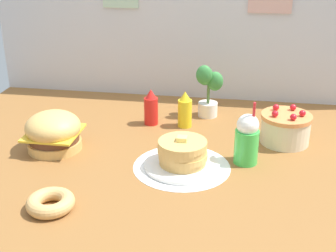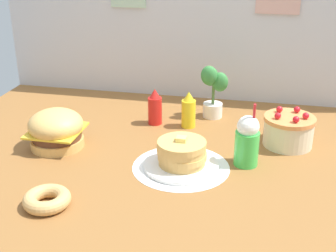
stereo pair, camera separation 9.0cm
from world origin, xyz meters
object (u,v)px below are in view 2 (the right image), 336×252
layer_cake (289,130)px  mustard_bottle (189,111)px  pancake_stack (182,155)px  cream_soda_cup (247,141)px  burger (56,129)px  ketchup_bottle (155,108)px  potted_plant (213,89)px  donut_pink_glaze (47,199)px

layer_cake → mustard_bottle: (-0.50, 0.12, 0.01)m
pancake_stack → cream_soda_cup: bearing=18.2°
burger → ketchup_bottle: size_ratio=1.33×
potted_plant → layer_cake: bearing=-35.2°
burger → layer_cake: bearing=13.0°
pancake_stack → ketchup_bottle: bearing=116.7°
layer_cake → donut_pink_glaze: 1.15m
donut_pink_glaze → potted_plant: bearing=63.9°
layer_cake → mustard_bottle: 0.51m
burger → donut_pink_glaze: 0.52m
pancake_stack → ketchup_bottle: 0.50m
cream_soda_cup → donut_pink_glaze: size_ratio=1.61×
layer_cake → cream_soda_cup: bearing=-127.5°
burger → ketchup_bottle: 0.53m
pancake_stack → cream_soda_cup: cream_soda_cup is taller
ketchup_bottle → donut_pink_glaze: bearing=-103.9°
mustard_bottle → cream_soda_cup: size_ratio=0.67×
cream_soda_cup → pancake_stack: bearing=-161.8°
cream_soda_cup → donut_pink_glaze: cream_soda_cup is taller
ketchup_bottle → donut_pink_glaze: size_ratio=1.08×
layer_cake → donut_pink_glaze: size_ratio=1.34×
mustard_bottle → potted_plant: size_ratio=0.66×
burger → cream_soda_cup: size_ratio=0.88×
mustard_bottle → pancake_stack: bearing=-84.0°
mustard_bottle → donut_pink_glaze: size_ratio=1.08×
potted_plant → mustard_bottle: bearing=-122.4°
burger → mustard_bottle: mustard_bottle is taller
burger → mustard_bottle: size_ratio=1.33×
ketchup_bottle → mustard_bottle: same height
layer_cake → mustard_bottle: bearing=166.9°
layer_cake → ketchup_bottle: ketchup_bottle is taller
ketchup_bottle → donut_pink_glaze: (-0.21, -0.85, -0.06)m
layer_cake → ketchup_bottle: bearing=170.0°
ketchup_bottle → pancake_stack: bearing=-63.3°
mustard_bottle → potted_plant: (0.10, 0.16, 0.07)m
ketchup_bottle → layer_cake: bearing=-10.0°
ketchup_bottle → burger: bearing=-136.7°
layer_cake → donut_pink_glaze: bearing=-140.8°
pancake_stack → potted_plant: 0.62m
layer_cake → pancake_stack: bearing=-144.1°
ketchup_bottle → potted_plant: (0.28, 0.16, 0.07)m
layer_cake → donut_pink_glaze: (-0.89, -0.73, -0.05)m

